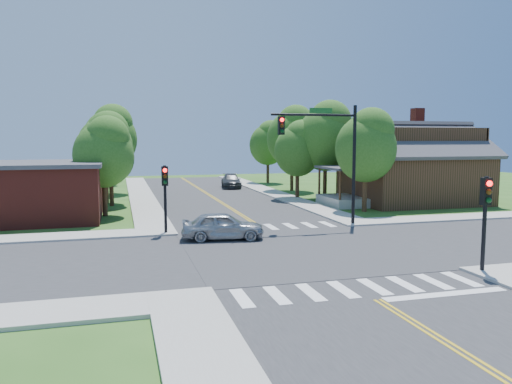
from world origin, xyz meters
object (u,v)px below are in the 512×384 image
object	(u,v)px
house_ne	(412,162)
car_silver	(223,226)
signal_pole_nw	(165,186)
car_dgrey	(231,181)
signal_mast_ne	(328,145)
signal_pole_se	(486,206)

from	to	relation	value
house_ne	car_silver	size ratio (longest dim) A/B	2.94
signal_pole_nw	car_dgrey	bearing A→B (deg)	69.61
signal_mast_ne	car_dgrey	world-z (taller)	signal_mast_ne
signal_pole_nw	car_dgrey	xyz separation A→B (m)	(9.04, 24.33, -1.96)
signal_pole_se	signal_pole_nw	bearing A→B (deg)	135.00
signal_pole_se	house_ne	bearing A→B (deg)	64.42
signal_pole_nw	car_silver	bearing A→B (deg)	-39.42
signal_mast_ne	signal_pole_se	xyz separation A→B (m)	(1.69, -11.21, -2.19)
signal_pole_se	signal_pole_nw	distance (m)	15.84
house_ne	car_silver	xyz separation A→B (m)	(-17.99, -10.89, -2.61)
house_ne	signal_mast_ne	bearing A→B (deg)	-142.32
signal_mast_ne	house_ne	bearing A→B (deg)	37.68
signal_mast_ne	signal_pole_nw	distance (m)	9.76
signal_pole_se	signal_pole_nw	xyz separation A→B (m)	(-11.20, 11.20, 0.00)
house_ne	signal_pole_se	bearing A→B (deg)	-115.58
car_dgrey	signal_mast_ne	bearing A→B (deg)	-80.01
signal_mast_ne	signal_pole_se	distance (m)	11.55
signal_mast_ne	signal_pole_nw	world-z (taller)	signal_mast_ne
signal_mast_ne	car_dgrey	size ratio (longest dim) A/B	1.41
signal_mast_ne	house_ne	world-z (taller)	signal_mast_ne
signal_mast_ne	car_silver	distance (m)	8.26
signal_pole_nw	house_ne	bearing A→B (deg)	22.69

